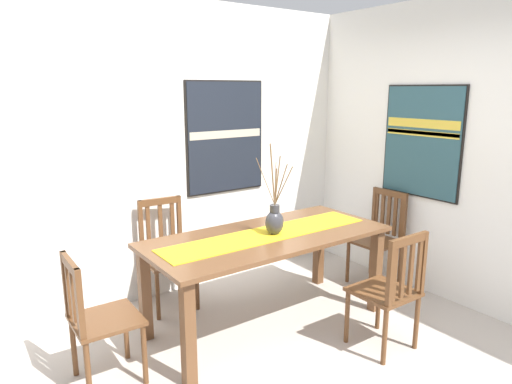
{
  "coord_description": "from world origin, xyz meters",
  "views": [
    {
      "loc": [
        -1.94,
        -2.03,
        1.91
      ],
      "look_at": [
        0.16,
        0.89,
        1.1
      ],
      "focal_mm": 32.15,
      "sensor_mm": 36.0,
      "label": 1
    }
  ],
  "objects_px": {
    "dining_table": "(268,247)",
    "centerpiece_vase": "(275,220)",
    "chair_1": "(167,253)",
    "chair_2": "(97,318)",
    "chair_3": "(390,289)",
    "chair_0": "(380,236)",
    "painting_on_side_wall": "(422,142)",
    "painting_on_back_wall": "(225,137)"
  },
  "relations": [
    {
      "from": "painting_on_side_wall",
      "to": "painting_on_back_wall",
      "type": "bearing_deg",
      "value": 137.07
    },
    {
      "from": "chair_1",
      "to": "chair_3",
      "type": "relative_size",
      "value": 1.04
    },
    {
      "from": "centerpiece_vase",
      "to": "chair_0",
      "type": "xyz_separation_m",
      "value": [
        1.37,
        0.06,
        -0.41
      ]
    },
    {
      "from": "chair_2",
      "to": "dining_table",
      "type": "bearing_deg",
      "value": -0.42
    },
    {
      "from": "chair_1",
      "to": "chair_2",
      "type": "distance_m",
      "value": 1.17
    },
    {
      "from": "dining_table",
      "to": "painting_on_side_wall",
      "type": "bearing_deg",
      "value": -8.09
    },
    {
      "from": "chair_2",
      "to": "chair_1",
      "type": "bearing_deg",
      "value": 43.02
    },
    {
      "from": "dining_table",
      "to": "painting_on_side_wall",
      "type": "relative_size",
      "value": 1.91
    },
    {
      "from": "centerpiece_vase",
      "to": "dining_table",
      "type": "bearing_deg",
      "value": 138.66
    },
    {
      "from": "centerpiece_vase",
      "to": "chair_3",
      "type": "distance_m",
      "value": 1.01
    },
    {
      "from": "chair_0",
      "to": "chair_2",
      "type": "relative_size",
      "value": 1.04
    },
    {
      "from": "painting_on_side_wall",
      "to": "dining_table",
      "type": "bearing_deg",
      "value": 171.91
    },
    {
      "from": "chair_3",
      "to": "chair_2",
      "type": "bearing_deg",
      "value": 155.76
    },
    {
      "from": "chair_1",
      "to": "chair_2",
      "type": "height_order",
      "value": "chair_1"
    },
    {
      "from": "dining_table",
      "to": "chair_1",
      "type": "xyz_separation_m",
      "value": [
        -0.51,
        0.81,
        -0.18
      ]
    },
    {
      "from": "chair_1",
      "to": "centerpiece_vase",
      "type": "bearing_deg",
      "value": -56.72
    },
    {
      "from": "painting_on_back_wall",
      "to": "chair_0",
      "type": "bearing_deg",
      "value": -41.15
    },
    {
      "from": "chair_2",
      "to": "chair_0",
      "type": "bearing_deg",
      "value": 0.33
    },
    {
      "from": "chair_2",
      "to": "painting_on_side_wall",
      "type": "height_order",
      "value": "painting_on_side_wall"
    },
    {
      "from": "chair_0",
      "to": "chair_3",
      "type": "distance_m",
      "value": 1.26
    },
    {
      "from": "chair_2",
      "to": "painting_on_back_wall",
      "type": "bearing_deg",
      "value": 32.3
    },
    {
      "from": "dining_table",
      "to": "centerpiece_vase",
      "type": "height_order",
      "value": "centerpiece_vase"
    },
    {
      "from": "chair_2",
      "to": "chair_3",
      "type": "distance_m",
      "value": 2.05
    },
    {
      "from": "chair_3",
      "to": "chair_1",
      "type": "bearing_deg",
      "value": 121.67
    },
    {
      "from": "painting_on_back_wall",
      "to": "dining_table",
      "type": "bearing_deg",
      "value": -103.85
    },
    {
      "from": "chair_2",
      "to": "painting_on_side_wall",
      "type": "relative_size",
      "value": 0.86
    },
    {
      "from": "chair_0",
      "to": "painting_on_side_wall",
      "type": "height_order",
      "value": "painting_on_side_wall"
    },
    {
      "from": "dining_table",
      "to": "centerpiece_vase",
      "type": "bearing_deg",
      "value": -41.34
    },
    {
      "from": "chair_2",
      "to": "chair_3",
      "type": "height_order",
      "value": "chair_3"
    },
    {
      "from": "dining_table",
      "to": "painting_on_back_wall",
      "type": "height_order",
      "value": "painting_on_back_wall"
    },
    {
      "from": "chair_1",
      "to": "chair_3",
      "type": "xyz_separation_m",
      "value": [
        1.01,
        -1.64,
        -0.0
      ]
    },
    {
      "from": "painting_on_back_wall",
      "to": "painting_on_side_wall",
      "type": "relative_size",
      "value": 1.05
    },
    {
      "from": "chair_1",
      "to": "painting_on_side_wall",
      "type": "relative_size",
      "value": 0.93
    },
    {
      "from": "chair_3",
      "to": "painting_on_side_wall",
      "type": "height_order",
      "value": "painting_on_side_wall"
    },
    {
      "from": "dining_table",
      "to": "painting_on_side_wall",
      "type": "height_order",
      "value": "painting_on_side_wall"
    },
    {
      "from": "chair_0",
      "to": "chair_1",
      "type": "xyz_separation_m",
      "value": [
        -1.93,
        0.78,
        -0.0
      ]
    },
    {
      "from": "chair_0",
      "to": "chair_2",
      "type": "height_order",
      "value": "chair_0"
    },
    {
      "from": "dining_table",
      "to": "chair_0",
      "type": "relative_size",
      "value": 2.12
    },
    {
      "from": "centerpiece_vase",
      "to": "chair_1",
      "type": "bearing_deg",
      "value": 123.28
    },
    {
      "from": "dining_table",
      "to": "chair_2",
      "type": "bearing_deg",
      "value": 179.58
    },
    {
      "from": "chair_1",
      "to": "chair_0",
      "type": "bearing_deg",
      "value": -22.1
    },
    {
      "from": "chair_2",
      "to": "chair_3",
      "type": "bearing_deg",
      "value": -24.24
    }
  ]
}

